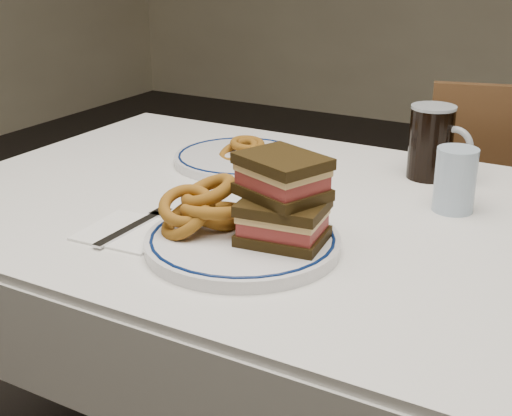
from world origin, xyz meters
The scene contains 11 objects.
dining_table centered at (0.00, 0.00, 0.64)m, with size 1.27×0.87×0.75m.
chair_far centered at (0.25, 0.77, 0.47)m, with size 0.49×0.49×0.87m.
main_plate centered at (0.04, -0.19, 0.76)m, with size 0.30×0.30×0.02m.
reuben_sandwich centered at (0.09, -0.17, 0.83)m, with size 0.15×0.14×0.13m.
onion_rings_main centered at (-0.04, -0.19, 0.80)m, with size 0.14×0.14×0.11m.
ketchup_ramekin centered at (0.02, -0.11, 0.79)m, with size 0.05×0.05×0.03m.
beer_mug centered at (0.18, 0.28, 0.82)m, with size 0.13×0.09×0.14m.
water_glass centered at (0.27, 0.13, 0.81)m, with size 0.07×0.07×0.11m, color #A5BCD5.
far_plate centered at (-0.19, 0.18, 0.76)m, with size 0.27×0.27×0.02m.
onion_rings_far centered at (-0.19, 0.18, 0.78)m, with size 0.10×0.11×0.07m.
napkin_fork centered at (-0.15, -0.22, 0.75)m, with size 0.15×0.18×0.01m.
Camera 1 is at (0.54, -1.04, 1.20)m, focal length 50.00 mm.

